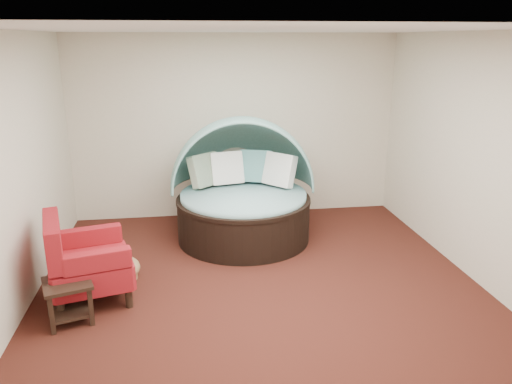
{
  "coord_description": "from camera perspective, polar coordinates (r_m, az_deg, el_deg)",
  "views": [
    {
      "loc": [
        -0.8,
        -5.12,
        2.72
      ],
      "look_at": [
        0.04,
        0.6,
        0.93
      ],
      "focal_mm": 35.0,
      "sensor_mm": 36.0,
      "label": 1
    }
  ],
  "objects": [
    {
      "name": "wall_right",
      "position": [
        6.23,
        23.92,
        3.48
      ],
      "size": [
        0.0,
        5.0,
        5.0
      ],
      "primitive_type": "plane",
      "rotation": [
        1.57,
        0.0,
        -1.57
      ],
      "color": "beige",
      "rests_on": "floor"
    },
    {
      "name": "red_armchair",
      "position": [
        5.65,
        -19.1,
        -7.52
      ],
      "size": [
        1.01,
        1.01,
        0.98
      ],
      "rotation": [
        0.0,
        0.0,
        0.25
      ],
      "color": "black",
      "rests_on": "floor"
    },
    {
      "name": "wall_left",
      "position": [
        5.55,
        -25.89,
        1.7
      ],
      "size": [
        0.0,
        5.0,
        5.0
      ],
      "primitive_type": "plane",
      "rotation": [
        1.57,
        0.0,
        1.57
      ],
      "color": "beige",
      "rests_on": "floor"
    },
    {
      "name": "canopy_daybed",
      "position": [
        6.95,
        -1.51,
        1.05
      ],
      "size": [
        2.07,
        1.96,
        1.7
      ],
      "rotation": [
        0.0,
        0.0,
        -0.06
      ],
      "color": "black",
      "rests_on": "floor"
    },
    {
      "name": "wall_back",
      "position": [
        7.78,
        -2.33,
        7.4
      ],
      "size": [
        5.0,
        0.0,
        5.0
      ],
      "primitive_type": "plane",
      "rotation": [
        1.57,
        0.0,
        0.0
      ],
      "color": "beige",
      "rests_on": "floor"
    },
    {
      "name": "pet_basket",
      "position": [
        6.15,
        -15.81,
        -8.64
      ],
      "size": [
        0.73,
        0.73,
        0.2
      ],
      "rotation": [
        0.0,
        0.0,
        0.3
      ],
      "color": "#997045",
      "rests_on": "floor"
    },
    {
      "name": "wall_front",
      "position": [
        3.04,
        7.86,
        -8.67
      ],
      "size": [
        5.0,
        0.0,
        5.0
      ],
      "primitive_type": "plane",
      "rotation": [
        -1.57,
        0.0,
        0.0
      ],
      "color": "beige",
      "rests_on": "floor"
    },
    {
      "name": "side_table",
      "position": [
        5.37,
        -20.64,
        -11.02
      ],
      "size": [
        0.56,
        0.56,
        0.43
      ],
      "rotation": [
        0.0,
        0.0,
        0.31
      ],
      "color": "black",
      "rests_on": "floor"
    },
    {
      "name": "floor",
      "position": [
        5.85,
        0.49,
        -10.5
      ],
      "size": [
        5.0,
        5.0,
        0.0
      ],
      "primitive_type": "plane",
      "color": "#421A13",
      "rests_on": "ground"
    },
    {
      "name": "ceiling",
      "position": [
        5.18,
        0.57,
        18.09
      ],
      "size": [
        5.0,
        5.0,
        0.0
      ],
      "primitive_type": "plane",
      "rotation": [
        3.14,
        0.0,
        0.0
      ],
      "color": "white",
      "rests_on": "wall_back"
    }
  ]
}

